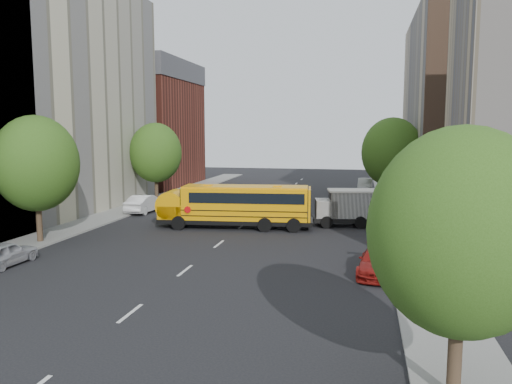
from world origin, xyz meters
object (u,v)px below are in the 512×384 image
(street_tree_2, at_px, (156,153))
(street_tree_3, at_px, (461,232))
(safari_truck, at_px, (357,207))
(parked_car_3, at_px, (378,262))
(parked_car_0, at_px, (5,254))
(street_tree_4, at_px, (392,152))
(parked_car_1, at_px, (145,203))
(parked_car_5, at_px, (365,185))
(school_bus, at_px, (234,204))
(street_tree_1, at_px, (36,164))
(street_tree_5, at_px, (386,151))

(street_tree_2, relative_size, street_tree_3, 1.08)
(safari_truck, xyz_separation_m, parked_car_3, (1.22, -12.44, -0.78))
(parked_car_0, height_order, parked_car_3, parked_car_0)
(street_tree_4, distance_m, parked_car_1, 21.81)
(street_tree_2, bearing_deg, parked_car_5, 34.09)
(street_tree_4, distance_m, school_bus, 15.99)
(street_tree_4, bearing_deg, safari_truck, -108.87)
(safari_truck, bearing_deg, street_tree_2, 147.40)
(school_bus, distance_m, parked_car_1, 10.54)
(street_tree_4, bearing_deg, parked_car_0, -131.47)
(street_tree_4, height_order, school_bus, street_tree_4)
(school_bus, bearing_deg, parked_car_5, 63.32)
(street_tree_3, xyz_separation_m, parked_car_1, (-20.60, 26.29, -3.69))
(street_tree_1, height_order, parked_car_5, street_tree_1)
(parked_car_3, distance_m, parked_car_5, 34.06)
(street_tree_1, bearing_deg, parked_car_0, -72.71)
(street_tree_2, relative_size, parked_car_3, 1.75)
(parked_car_1, bearing_deg, street_tree_2, -72.94)
(street_tree_2, relative_size, street_tree_4, 0.95)
(street_tree_1, relative_size, street_tree_5, 1.05)
(safari_truck, distance_m, parked_car_3, 12.53)
(school_bus, bearing_deg, street_tree_3, -67.66)
(school_bus, bearing_deg, parked_car_3, -51.10)
(parked_car_5, bearing_deg, parked_car_3, -87.23)
(street_tree_3, relative_size, parked_car_5, 1.58)
(street_tree_5, distance_m, parked_car_1, 27.45)
(street_tree_2, xyz_separation_m, parked_car_1, (1.40, -5.71, -4.07))
(parked_car_0, bearing_deg, street_tree_4, -129.77)
(street_tree_2, bearing_deg, street_tree_4, 0.00)
(parked_car_5, bearing_deg, street_tree_2, -144.13)
(street_tree_1, height_order, parked_car_1, street_tree_1)
(parked_car_3, bearing_deg, street_tree_4, 91.45)
(street_tree_3, height_order, parked_car_3, street_tree_3)
(street_tree_2, distance_m, street_tree_4, 22.00)
(street_tree_1, height_order, parked_car_0, street_tree_1)
(parked_car_3, bearing_deg, school_bus, 140.53)
(street_tree_2, bearing_deg, street_tree_1, -90.00)
(street_tree_2, height_order, street_tree_4, street_tree_4)
(school_bus, bearing_deg, street_tree_2, 128.89)
(parked_car_0, xyz_separation_m, parked_car_5, (18.25, 36.52, 0.10))
(street_tree_3, distance_m, street_tree_4, 32.01)
(street_tree_2, bearing_deg, parked_car_0, -86.07)
(street_tree_5, distance_m, parked_car_0, 40.80)
(safari_truck, height_order, parked_car_5, safari_truck)
(street_tree_3, distance_m, parked_car_1, 33.60)
(street_tree_1, bearing_deg, parked_car_3, -7.35)
(safari_truck, distance_m, parked_car_5, 21.63)
(street_tree_4, xyz_separation_m, parked_car_1, (-20.60, -5.71, -4.31))
(street_tree_1, distance_m, street_tree_3, 26.08)
(street_tree_2, height_order, street_tree_5, street_tree_2)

